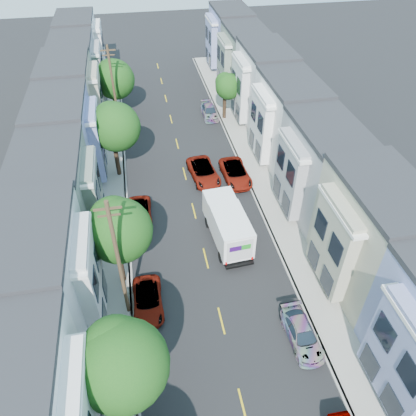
% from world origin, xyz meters
% --- Properties ---
extents(ground, '(160.00, 160.00, 0.00)m').
position_xyz_m(ground, '(0.00, 0.00, 0.00)').
color(ground, black).
rests_on(ground, ground).
extents(road_slab, '(12.00, 70.00, 0.02)m').
position_xyz_m(road_slab, '(0.00, 15.00, 0.01)').
color(road_slab, black).
rests_on(road_slab, ground).
extents(curb_left, '(0.30, 70.00, 0.15)m').
position_xyz_m(curb_left, '(-6.05, 15.00, 0.07)').
color(curb_left, gray).
rests_on(curb_left, ground).
extents(curb_right, '(0.30, 70.00, 0.15)m').
position_xyz_m(curb_right, '(6.05, 15.00, 0.07)').
color(curb_right, gray).
rests_on(curb_right, ground).
extents(sidewalk_left, '(2.60, 70.00, 0.15)m').
position_xyz_m(sidewalk_left, '(-7.35, 15.00, 0.07)').
color(sidewalk_left, gray).
rests_on(sidewalk_left, ground).
extents(sidewalk_right, '(2.60, 70.00, 0.15)m').
position_xyz_m(sidewalk_right, '(7.35, 15.00, 0.07)').
color(sidewalk_right, gray).
rests_on(sidewalk_right, ground).
extents(centerline, '(0.12, 70.00, 0.01)m').
position_xyz_m(centerline, '(0.00, 15.00, 0.00)').
color(centerline, gold).
rests_on(centerline, ground).
extents(townhouse_row_left, '(5.00, 70.00, 8.50)m').
position_xyz_m(townhouse_row_left, '(-11.15, 15.00, 0.00)').
color(townhouse_row_left, '#99999C').
rests_on(townhouse_row_left, ground).
extents(townhouse_row_right, '(5.00, 70.00, 8.50)m').
position_xyz_m(townhouse_row_right, '(11.15, 15.00, 0.00)').
color(townhouse_row_right, '#99999C').
rests_on(townhouse_row_right, ground).
extents(tree_b, '(4.70, 4.70, 7.70)m').
position_xyz_m(tree_b, '(-6.30, -5.13, 5.33)').
color(tree_b, black).
rests_on(tree_b, ground).
extents(tree_c, '(4.62, 4.62, 7.49)m').
position_xyz_m(tree_c, '(-6.30, 4.92, 5.16)').
color(tree_c, black).
rests_on(tree_c, ground).
extents(tree_d, '(4.70, 4.70, 7.83)m').
position_xyz_m(tree_d, '(-6.30, 19.05, 5.45)').
color(tree_d, black).
rests_on(tree_d, ground).
extents(tree_e, '(4.70, 4.70, 7.26)m').
position_xyz_m(tree_e, '(-6.30, 31.77, 4.89)').
color(tree_e, black).
rests_on(tree_e, ground).
extents(tree_far_r, '(3.10, 3.10, 5.72)m').
position_xyz_m(tree_far_r, '(6.89, 28.97, 4.12)').
color(tree_far_r, black).
rests_on(tree_far_r, ground).
extents(utility_pole_near, '(1.60, 0.26, 10.00)m').
position_xyz_m(utility_pole_near, '(-6.30, 2.00, 5.15)').
color(utility_pole_near, '#42301E').
rests_on(utility_pole_near, ground).
extents(utility_pole_far, '(1.60, 0.26, 10.00)m').
position_xyz_m(utility_pole_far, '(-6.30, 28.00, 5.15)').
color(utility_pole_far, '#42301E').
rests_on(utility_pole_far, ground).
extents(fedex_truck, '(2.58, 6.70, 3.21)m').
position_xyz_m(fedex_truck, '(2.15, 7.77, 1.79)').
color(fedex_truck, white).
rests_on(fedex_truck, ground).
extents(lead_sedan, '(3.05, 5.64, 1.50)m').
position_xyz_m(lead_sedan, '(1.79, 16.87, 0.75)').
color(lead_sedan, black).
rests_on(lead_sedan, ground).
extents(parked_left_c, '(2.12, 4.52, 1.25)m').
position_xyz_m(parked_left_c, '(-4.90, 2.16, 0.63)').
color(parked_left_c, '#A0A7B2').
rests_on(parked_left_c, ground).
extents(parked_left_d, '(2.23, 4.61, 1.27)m').
position_xyz_m(parked_left_d, '(-4.90, 11.84, 0.63)').
color(parked_left_d, '#511013').
rests_on(parked_left_d, ground).
extents(parked_right_b, '(1.97, 4.35, 1.28)m').
position_xyz_m(parked_right_b, '(4.90, -2.43, 0.64)').
color(parked_right_b, white).
rests_on(parked_right_b, ground).
extents(parked_right_c, '(2.60, 5.39, 1.48)m').
position_xyz_m(parked_right_c, '(4.90, 16.11, 0.74)').
color(parked_right_c, black).
rests_on(parked_right_c, ground).
extents(parked_right_d, '(1.82, 4.33, 1.30)m').
position_xyz_m(parked_right_d, '(4.90, 29.88, 0.65)').
color(parked_right_d, black).
rests_on(parked_right_d, ground).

